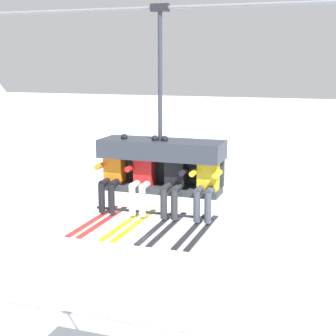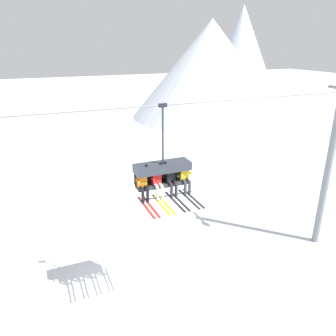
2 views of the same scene
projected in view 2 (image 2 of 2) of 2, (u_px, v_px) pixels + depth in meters
The scene contains 10 objects.
ground_plane at pixel (117, 298), 13.81m from camera, with size 200.00×200.00×0.00m, color silver.
mountain_peak_central at pixel (210, 69), 45.93m from camera, with size 22.27×22.27×13.17m.
mountain_peak_east at pixel (240, 57), 53.86m from camera, with size 13.79×13.79×15.80m.
lift_tower_far at pixel (329, 166), 16.21m from camera, with size 0.36×1.88×8.40m.
lift_cable at pixel (150, 106), 10.71m from camera, with size 21.27×0.05×0.05m.
chairlift_chair at pixel (162, 170), 11.77m from camera, with size 2.05×0.74×3.28m.
skier_orange at pixel (143, 183), 11.40m from camera, with size 0.48×1.70×1.34m.
skier_red at pixel (158, 181), 11.60m from camera, with size 0.48×1.70×1.34m.
skier_black at pixel (171, 178), 11.79m from camera, with size 0.48×1.70×1.34m.
skier_yellow at pixel (185, 177), 11.99m from camera, with size 0.46×1.70×1.23m.
Camera 2 is at (-2.25, -10.92, 10.05)m, focal length 35.00 mm.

